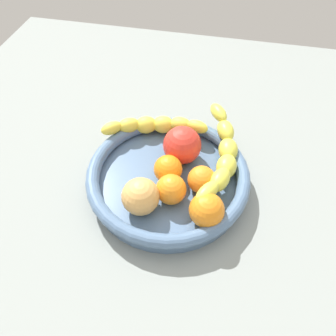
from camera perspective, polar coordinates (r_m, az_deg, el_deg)
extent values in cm
cube|color=gray|center=(67.56, 0.00, -3.81)|extent=(120.00, 120.00, 3.00)
cylinder|color=slate|center=(65.41, 0.00, -2.40)|extent=(29.07, 29.07, 2.40)
torus|color=slate|center=(63.49, 0.00, -1.02)|extent=(30.85, 30.85, 2.54)
ellipsoid|color=#DFD946|center=(56.96, 6.67, -4.07)|extent=(5.05, 6.06, 2.64)
ellipsoid|color=#DFD946|center=(60.28, 8.76, -1.97)|extent=(4.72, 6.19, 3.21)
ellipsoid|color=#DFD946|center=(63.91, 9.84, 0.24)|extent=(4.23, 5.78, 3.78)
ellipsoid|color=#DFD946|center=(66.90, 10.12, 3.03)|extent=(4.49, 5.94, 3.78)
ellipsoid|color=#DFD946|center=(69.19, 9.70, 6.26)|extent=(4.93, 6.25, 3.21)
ellipsoid|color=#DFD946|center=(71.44, 8.54, 9.23)|extent=(5.22, 6.03, 2.64)
ellipsoid|color=yellow|center=(69.65, 4.97, 6.99)|extent=(5.04, 3.59, 2.54)
ellipsoid|color=yellow|center=(70.81, 2.12, 7.37)|extent=(4.72, 3.33, 3.08)
ellipsoid|color=yellow|center=(71.62, -0.80, 7.35)|extent=(5.02, 4.24, 3.63)
ellipsoid|color=yellow|center=(71.69, -3.73, 7.29)|extent=(5.50, 4.94, 3.63)
ellipsoid|color=yellow|center=(71.01, -6.66, 7.17)|extent=(5.49, 4.98, 3.08)
ellipsoid|color=yellow|center=(69.99, -9.51, 6.66)|extent=(5.08, 4.93, 2.54)
sphere|color=orange|center=(59.41, 0.52, -3.62)|extent=(5.48, 5.48, 5.48)
sphere|color=orange|center=(62.39, 0.06, -0.22)|extent=(5.35, 5.35, 5.35)
sphere|color=orange|center=(61.28, 5.70, -1.96)|extent=(5.14, 5.14, 5.14)
sphere|color=orange|center=(56.94, 6.56, -7.07)|extent=(6.03, 6.03, 6.03)
sphere|color=#E6A859|center=(57.99, -4.67, -4.81)|extent=(6.62, 6.62, 6.62)
sphere|color=red|center=(65.18, 2.41, 3.87)|extent=(7.47, 7.47, 7.47)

